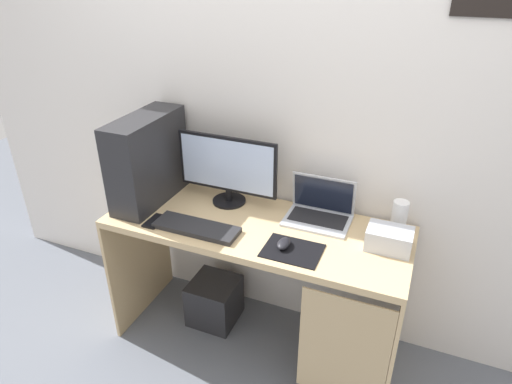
{
  "coord_description": "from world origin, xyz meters",
  "views": [
    {
      "loc": [
        0.72,
        -1.74,
        1.96
      ],
      "look_at": [
        0.0,
        0.0,
        0.96
      ],
      "focal_mm": 31.5,
      "sensor_mm": 36.0,
      "label": 1
    }
  ],
  "objects_px": {
    "speaker": "(399,217)",
    "projector": "(389,239)",
    "monitor": "(227,169)",
    "keyboard": "(197,228)",
    "mouse_left": "(284,244)",
    "cell_phone": "(155,221)",
    "pc_tower": "(148,160)",
    "laptop": "(319,211)",
    "subwoofer": "(215,301)"
  },
  "relations": [
    {
      "from": "pc_tower",
      "to": "mouse_left",
      "type": "distance_m",
      "value": 0.85
    },
    {
      "from": "pc_tower",
      "to": "laptop",
      "type": "relative_size",
      "value": 1.54
    },
    {
      "from": "monitor",
      "to": "mouse_left",
      "type": "distance_m",
      "value": 0.53
    },
    {
      "from": "projector",
      "to": "subwoofer",
      "type": "distance_m",
      "value": 1.16
    },
    {
      "from": "projector",
      "to": "keyboard",
      "type": "distance_m",
      "value": 0.9
    },
    {
      "from": "pc_tower",
      "to": "monitor",
      "type": "height_order",
      "value": "pc_tower"
    },
    {
      "from": "pc_tower",
      "to": "projector",
      "type": "xyz_separation_m",
      "value": [
        1.25,
        0.02,
        -0.18
      ]
    },
    {
      "from": "projector",
      "to": "monitor",
      "type": "bearing_deg",
      "value": 172.94
    },
    {
      "from": "subwoofer",
      "to": "keyboard",
      "type": "bearing_deg",
      "value": -77.85
    },
    {
      "from": "speaker",
      "to": "keyboard",
      "type": "xyz_separation_m",
      "value": [
        -0.9,
        -0.36,
        -0.07
      ]
    },
    {
      "from": "cell_phone",
      "to": "subwoofer",
      "type": "xyz_separation_m",
      "value": [
        0.18,
        0.24,
        -0.65
      ]
    },
    {
      "from": "projector",
      "to": "cell_phone",
      "type": "relative_size",
      "value": 1.54
    },
    {
      "from": "projector",
      "to": "keyboard",
      "type": "relative_size",
      "value": 0.48
    },
    {
      "from": "laptop",
      "to": "keyboard",
      "type": "xyz_separation_m",
      "value": [
        -0.52,
        -0.32,
        -0.03
      ]
    },
    {
      "from": "monitor",
      "to": "subwoofer",
      "type": "height_order",
      "value": "monitor"
    },
    {
      "from": "subwoofer",
      "to": "speaker",
      "type": "bearing_deg",
      "value": 8.2
    },
    {
      "from": "cell_phone",
      "to": "subwoofer",
      "type": "bearing_deg",
      "value": 53.2
    },
    {
      "from": "pc_tower",
      "to": "mouse_left",
      "type": "xyz_separation_m",
      "value": [
        0.81,
        -0.16,
        -0.21
      ]
    },
    {
      "from": "laptop",
      "to": "projector",
      "type": "distance_m",
      "value": 0.38
    },
    {
      "from": "projector",
      "to": "keyboard",
      "type": "bearing_deg",
      "value": -167.29
    },
    {
      "from": "speaker",
      "to": "mouse_left",
      "type": "bearing_deg",
      "value": -143.59
    },
    {
      "from": "speaker",
      "to": "projector",
      "type": "relative_size",
      "value": 0.81
    },
    {
      "from": "keyboard",
      "to": "cell_phone",
      "type": "relative_size",
      "value": 3.23
    },
    {
      "from": "mouse_left",
      "to": "cell_phone",
      "type": "relative_size",
      "value": 0.74
    },
    {
      "from": "subwoofer",
      "to": "monitor",
      "type": "bearing_deg",
      "value": 47.89
    },
    {
      "from": "laptop",
      "to": "cell_phone",
      "type": "distance_m",
      "value": 0.82
    },
    {
      "from": "monitor",
      "to": "laptop",
      "type": "bearing_deg",
      "value": 2.55
    },
    {
      "from": "pc_tower",
      "to": "cell_phone",
      "type": "relative_size",
      "value": 3.82
    },
    {
      "from": "speaker",
      "to": "projector",
      "type": "bearing_deg",
      "value": -97.13
    },
    {
      "from": "monitor",
      "to": "keyboard",
      "type": "xyz_separation_m",
      "value": [
        -0.03,
        -0.3,
        -0.19
      ]
    },
    {
      "from": "monitor",
      "to": "keyboard",
      "type": "distance_m",
      "value": 0.36
    },
    {
      "from": "mouse_left",
      "to": "laptop",
      "type": "bearing_deg",
      "value": 75.35
    },
    {
      "from": "mouse_left",
      "to": "cell_phone",
      "type": "distance_m",
      "value": 0.67
    },
    {
      "from": "projector",
      "to": "mouse_left",
      "type": "bearing_deg",
      "value": -157.92
    },
    {
      "from": "monitor",
      "to": "speaker",
      "type": "relative_size",
      "value": 3.36
    },
    {
      "from": "mouse_left",
      "to": "cell_phone",
      "type": "bearing_deg",
      "value": -176.8
    },
    {
      "from": "monitor",
      "to": "laptop",
      "type": "relative_size",
      "value": 1.68
    },
    {
      "from": "speaker",
      "to": "subwoofer",
      "type": "height_order",
      "value": "speaker"
    },
    {
      "from": "laptop",
      "to": "monitor",
      "type": "bearing_deg",
      "value": -177.45
    },
    {
      "from": "pc_tower",
      "to": "keyboard",
      "type": "height_order",
      "value": "pc_tower"
    },
    {
      "from": "projector",
      "to": "keyboard",
      "type": "height_order",
      "value": "projector"
    },
    {
      "from": "monitor",
      "to": "keyboard",
      "type": "bearing_deg",
      "value": -94.87
    },
    {
      "from": "pc_tower",
      "to": "mouse_left",
      "type": "relative_size",
      "value": 5.18
    },
    {
      "from": "monitor",
      "to": "keyboard",
      "type": "height_order",
      "value": "monitor"
    },
    {
      "from": "keyboard",
      "to": "cell_phone",
      "type": "distance_m",
      "value": 0.23
    },
    {
      "from": "pc_tower",
      "to": "subwoofer",
      "type": "height_order",
      "value": "pc_tower"
    },
    {
      "from": "keyboard",
      "to": "monitor",
      "type": "bearing_deg",
      "value": 85.13
    },
    {
      "from": "speaker",
      "to": "keyboard",
      "type": "distance_m",
      "value": 0.97
    },
    {
      "from": "keyboard",
      "to": "mouse_left",
      "type": "xyz_separation_m",
      "value": [
        0.44,
        0.02,
        0.01
      ]
    },
    {
      "from": "keyboard",
      "to": "subwoofer",
      "type": "xyz_separation_m",
      "value": [
        -0.05,
        0.22,
        -0.66
      ]
    }
  ]
}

